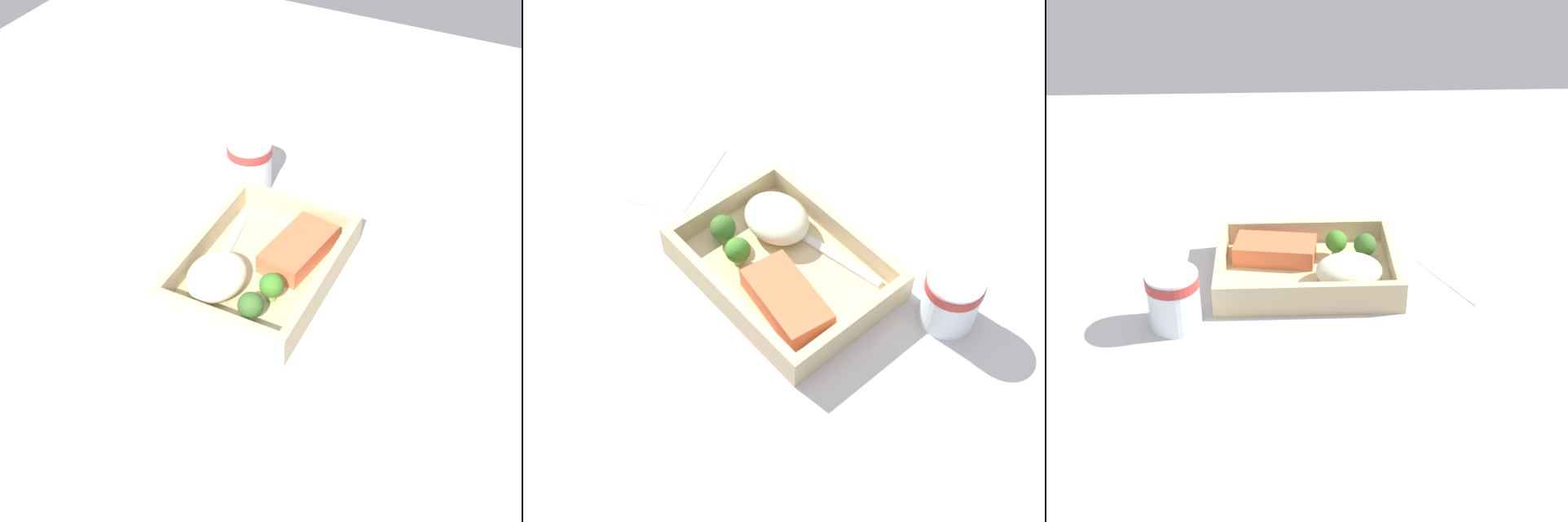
{
  "view_description": "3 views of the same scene",
  "coord_description": "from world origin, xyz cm",
  "views": [
    {
      "loc": [
        61.01,
        30.29,
        65.73
      ],
      "look_at": [
        0.0,
        0.0,
        2.7
      ],
      "focal_mm": 50.0,
      "sensor_mm": 36.0,
      "label": 1
    },
    {
      "loc": [
        -40.24,
        34.48,
        70.05
      ],
      "look_at": [
        0.0,
        0.0,
        2.7
      ],
      "focal_mm": 50.0,
      "sensor_mm": 36.0,
      "label": 2
    },
    {
      "loc": [
        -3.45,
        -84.61,
        54.26
      ],
      "look_at": [
        0.0,
        0.0,
        2.7
      ],
      "focal_mm": 50.0,
      "sensor_mm": 36.0,
      "label": 3
    }
  ],
  "objects": [
    {
      "name": "paper_cup",
      "position": [
        -16.86,
        -10.16,
        4.2
      ],
      "size": [
        6.6,
        6.6,
        7.54
      ],
      "color": "white",
      "rests_on": "ground_plane"
    },
    {
      "name": "salmon_fillet",
      "position": [
        -4.37,
        3.34,
        2.58
      ],
      "size": [
        11.89,
        7.39,
        2.76
      ],
      "primitive_type": "cube",
      "rotation": [
        0.0,
        0.0,
        -0.14
      ],
      "color": "#E26940",
      "rests_on": "takeout_tray"
    },
    {
      "name": "broccoli_floret_2",
      "position": [
        8.21,
        2.73,
        3.41
      ],
      "size": [
        3.19,
        3.19,
        3.91
      ],
      "color": "#7DA360",
      "rests_on": "takeout_tray"
    },
    {
      "name": "fork",
      "position": [
        -0.43,
        -5.42,
        1.42
      ],
      "size": [
        15.84,
        4.41,
        0.44
      ],
      "color": "silver",
      "rests_on": "takeout_tray"
    },
    {
      "name": "broccoli_floret_1",
      "position": [
        4.23,
        3.57,
        3.54
      ],
      "size": [
        3.08,
        3.08,
        4.0
      ],
      "color": "#81A051",
      "rests_on": "takeout_tray"
    },
    {
      "name": "ground_plane",
      "position": [
        0.0,
        0.0,
        -1.0
      ],
      "size": [
        160.0,
        160.0,
        2.0
      ],
      "primitive_type": "cube",
      "color": "#B3AFB4"
    },
    {
      "name": "takeout_tray",
      "position": [
        0.0,
        0.0,
        0.6
      ],
      "size": [
        24.69,
        18.18,
        1.2
      ],
      "primitive_type": "cube",
      "color": "#C7B388",
      "rests_on": "ground_plane"
    },
    {
      "name": "receipt_slip",
      "position": [
        22.4,
        -0.15,
        0.12
      ],
      "size": [
        13.45,
        15.67,
        0.24
      ],
      "primitive_type": "cube",
      "rotation": [
        0.0,
        0.0,
        0.47
      ],
      "color": "white",
      "rests_on": "ground_plane"
    },
    {
      "name": "tray_rim",
      "position": [
        0.0,
        0.0,
        2.8
      ],
      "size": [
        24.69,
        18.18,
        3.19
      ],
      "color": "#C7B388",
      "rests_on": "takeout_tray"
    },
    {
      "name": "mashed_potatoes",
      "position": [
        5.41,
        -3.45,
        3.17
      ],
      "size": [
        8.84,
        7.25,
        3.95
      ],
      "primitive_type": "ellipsoid",
      "color": "beige",
      "rests_on": "takeout_tray"
    }
  ]
}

